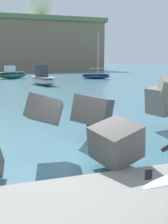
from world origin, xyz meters
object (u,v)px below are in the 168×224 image
at_px(boat_mid_left, 96,76).
at_px(radar_dome, 40,6).
at_px(boat_near_right, 12,74).
at_px(boat_near_left, 43,79).

xyz_separation_m(boat_mid_left, radar_dome, (-0.53, 53.29, 20.49)).
bearing_deg(boat_mid_left, boat_near_right, 160.95).
bearing_deg(boat_near_right, radar_dome, 75.12).
height_order(boat_near_right, boat_mid_left, boat_mid_left).
xyz_separation_m(boat_near_left, radar_dome, (9.89, 62.21, 20.18)).
xyz_separation_m(boat_near_left, boat_mid_left, (10.43, 8.92, -0.31)).
height_order(boat_near_left, radar_dome, radar_dome).
relative_size(boat_mid_left, radar_dome, 0.68).
bearing_deg(radar_dome, boat_near_right, -104.88).
height_order(boat_near_left, boat_mid_left, boat_mid_left).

